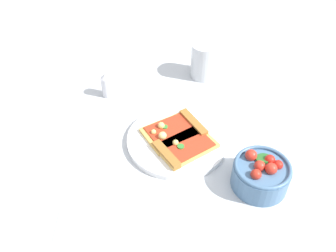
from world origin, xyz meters
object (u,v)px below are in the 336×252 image
(pizza_slice_near, at_px, (176,130))
(salad_bowl, at_px, (261,174))
(soda_glass, at_px, (204,62))
(paper_napkin, at_px, (90,217))
(pizza_slice_far, at_px, (182,147))
(plate, at_px, (177,140))
(pepper_shaker, at_px, (107,85))

(pizza_slice_near, distance_m, salad_bowl, 0.23)
(pizza_slice_near, relative_size, salad_bowl, 1.24)
(pizza_slice_near, xyz_separation_m, soda_glass, (0.21, -0.17, 0.03))
(salad_bowl, relative_size, paper_napkin, 0.95)
(salad_bowl, bearing_deg, pizza_slice_far, 39.65)
(plate, relative_size, pizza_slice_far, 1.63)
(pizza_slice_far, height_order, pepper_shaker, pepper_shaker)
(salad_bowl, relative_size, pepper_shaker, 1.68)
(soda_glass, distance_m, paper_napkin, 0.56)
(paper_napkin, xyz_separation_m, pepper_shaker, (0.37, -0.13, 0.03))
(salad_bowl, bearing_deg, pepper_shaker, 28.42)
(salad_bowl, bearing_deg, soda_glass, -8.51)
(salad_bowl, height_order, paper_napkin, salad_bowl)
(pizza_slice_far, xyz_separation_m, soda_glass, (0.27, -0.18, 0.03))
(soda_glass, height_order, pepper_shaker, soda_glass)
(pepper_shaker, bearing_deg, pizza_slice_far, -158.58)
(salad_bowl, relative_size, soda_glass, 1.16)
(pizza_slice_near, distance_m, pepper_shaker, 0.25)
(pizza_slice_near, bearing_deg, salad_bowl, -151.12)
(plate, bearing_deg, pepper_shaker, 24.95)
(plate, distance_m, pizza_slice_near, 0.03)
(pizza_slice_far, height_order, salad_bowl, salad_bowl)
(plate, xyz_separation_m, pizza_slice_far, (-0.04, 0.00, 0.01))
(pizza_slice_far, relative_size, pepper_shaker, 2.07)
(pizza_slice_far, distance_m, soda_glass, 0.32)
(plate, height_order, paper_napkin, plate)
(pepper_shaker, bearing_deg, salad_bowl, -151.58)
(salad_bowl, height_order, pepper_shaker, salad_bowl)
(plate, relative_size, pizza_slice_near, 1.61)
(paper_napkin, height_order, pepper_shaker, pepper_shaker)
(salad_bowl, height_order, soda_glass, soda_glass)
(pepper_shaker, bearing_deg, plate, -155.05)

